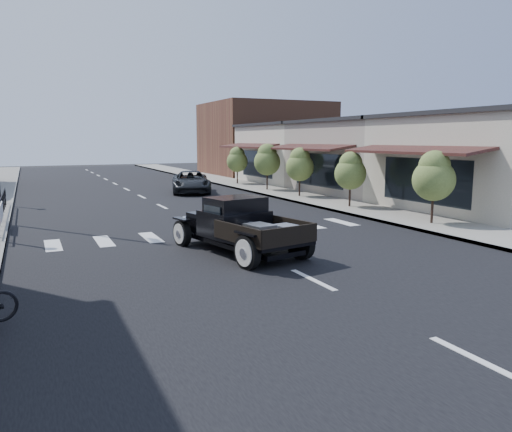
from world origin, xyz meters
name	(u,v)px	position (x,y,z in m)	size (l,w,h in m)	color
ground	(261,255)	(0.00, 0.00, 0.00)	(120.00, 120.00, 0.00)	black
road	(149,200)	(0.00, 15.00, 0.01)	(14.00, 80.00, 0.02)	black
road_markings	(172,212)	(0.00, 10.00, 0.00)	(12.00, 60.00, 0.06)	silver
sidewalk_right	(281,193)	(8.50, 15.00, 0.07)	(3.00, 80.00, 0.15)	gray
storefront_near	(504,164)	(15.00, 4.00, 2.25)	(10.00, 9.00, 4.50)	beige
storefront_mid	(384,158)	(15.00, 13.00, 2.25)	(10.00, 9.00, 4.50)	gray
storefront_far	(313,155)	(15.00, 22.00, 2.25)	(10.00, 9.00, 4.50)	beige
far_building_right	(265,139)	(15.50, 32.00, 3.50)	(11.00, 10.00, 7.00)	brown
railing	(1,207)	(-7.30, 10.00, 0.65)	(0.08, 10.00, 1.00)	black
banner	(2,218)	(-7.22, 8.00, 0.45)	(0.04, 2.20, 0.60)	silver
small_tree_a	(433,188)	(8.30, 1.69, 1.53)	(1.66, 1.66, 2.76)	#596B31
small_tree_b	(350,180)	(8.30, 7.27, 1.45)	(1.56, 1.56, 2.61)	#596B31
small_tree_c	(300,173)	(8.30, 12.32, 1.52)	(1.64, 1.64, 2.73)	#596B31
small_tree_d	(267,167)	(8.30, 16.70, 1.61)	(1.76, 1.76, 2.93)	#596B31
small_tree_e	(237,166)	(8.30, 21.89, 1.48)	(1.60, 1.60, 2.67)	#596B31
hotrod_pickup	(240,225)	(-0.47, 0.52, 0.87)	(2.34, 5.02, 1.74)	black
second_car	(191,182)	(3.42, 17.99, 0.71)	(2.34, 5.08, 1.41)	black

